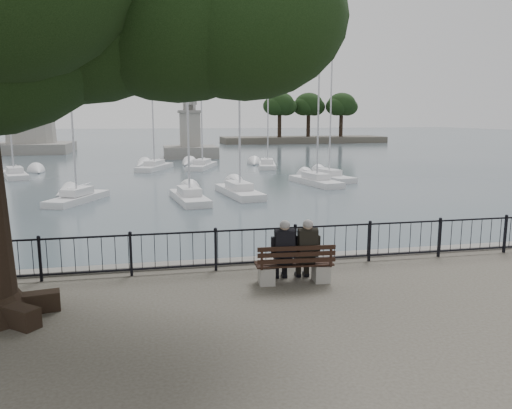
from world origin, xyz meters
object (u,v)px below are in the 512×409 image
object	(u,v)px
lighthouse	(25,53)
lion_monument	(190,138)
bench	(294,269)
person_right	(306,252)
person_left	(283,253)

from	to	relation	value
lighthouse	lion_monument	bearing A→B (deg)	-31.11
bench	lion_monument	world-z (taller)	lion_monument
person_right	lion_monument	size ratio (longest dim) A/B	0.16
person_left	lighthouse	world-z (taller)	lighthouse
lighthouse	lion_monument	distance (m)	25.64
bench	person_right	distance (m)	0.46
bench	lighthouse	bearing A→B (deg)	107.03
lighthouse	lion_monument	size ratio (longest dim) A/B	3.40
bench	lighthouse	size ratio (longest dim) A/B	0.06
person_left	lion_monument	size ratio (longest dim) A/B	0.16
bench	person_left	bearing A→B (deg)	153.47
person_right	lion_monument	bearing A→B (deg)	88.71
lighthouse	person_left	bearing A→B (deg)	-73.14
person_right	lighthouse	xyz separation A→B (m)	(-18.91, 60.70, 11.14)
bench	lighthouse	world-z (taller)	lighthouse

